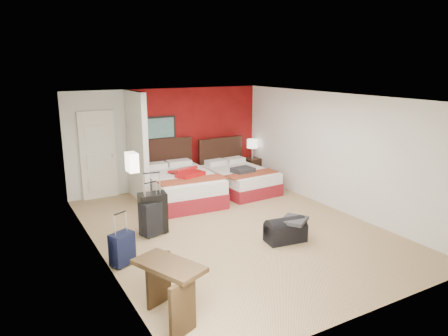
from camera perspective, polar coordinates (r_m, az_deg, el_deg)
ground at (r=8.14m, az=1.33°, el=-8.24°), size 6.50×6.50×0.00m
room_walls at (r=8.46m, az=-11.82°, el=1.24°), size 5.02×6.52×2.50m
red_accent_panel at (r=10.90m, az=-3.97°, el=4.31°), size 3.50×0.04×2.50m
partition_wall at (r=9.69m, az=-11.73°, el=2.82°), size 0.12×1.20×2.50m
entry_door at (r=10.11m, az=-16.75°, el=1.67°), size 0.82×0.06×2.05m
bed_left at (r=9.72m, az=-5.88°, el=-2.61°), size 1.59×2.18×0.63m
bed_right at (r=10.41m, az=2.15°, el=-1.64°), size 1.38×1.90×0.55m
red_suitcase_open at (r=9.57m, az=-5.14°, el=-0.59°), size 0.80×0.95×0.10m
jacket_bundle at (r=10.03m, az=2.58°, el=-0.29°), size 0.53×0.44×0.12m
nightstand at (r=11.54m, az=3.83°, el=-0.04°), size 0.46×0.46×0.57m
table_lamp at (r=11.42m, az=3.87°, el=2.61°), size 0.38×0.38×0.52m
suitcase_black at (r=7.92m, az=-9.64°, el=-6.22°), size 0.53×0.36×0.75m
suitcase_charcoal at (r=7.85m, az=-9.77°, el=-6.93°), size 0.47×0.36×0.62m
suitcase_navy at (r=6.85m, az=-13.68°, el=-10.83°), size 0.43×0.36×0.51m
duffel_bag at (r=7.61m, az=8.36°, el=-8.59°), size 0.75×0.47×0.36m
jacket_draped at (r=7.59m, az=9.55°, el=-7.01°), size 0.61×0.59×0.06m
desk at (r=5.39m, az=-7.39°, el=-16.31°), size 0.76×1.00×0.75m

